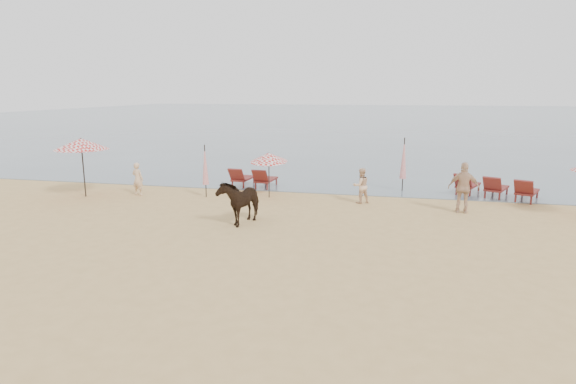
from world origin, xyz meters
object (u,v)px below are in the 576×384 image
(lounger_cluster_left, at_px, (253,178))
(umbrella_open_left_a, at_px, (81,144))
(umbrella_closed_right, at_px, (404,159))
(beachgoer_left, at_px, (138,179))
(lounger_cluster_right, at_px, (495,187))
(umbrella_closed_left, at_px, (205,165))
(cow, at_px, (240,201))
(umbrella_open_left_b, at_px, (269,157))
(beachgoer_right_a, at_px, (361,186))
(beachgoer_right_b, at_px, (464,188))

(lounger_cluster_left, height_order, umbrella_open_left_a, umbrella_open_left_a)
(umbrella_closed_right, distance_m, beachgoer_left, 12.24)
(lounger_cluster_right, relative_size, umbrella_closed_left, 1.59)
(umbrella_closed_left, height_order, cow, umbrella_closed_left)
(lounger_cluster_right, height_order, umbrella_closed_left, umbrella_closed_left)
(umbrella_open_left_b, height_order, beachgoer_right_a, umbrella_open_left_b)
(umbrella_open_left_a, relative_size, cow, 1.38)
(beachgoer_left, distance_m, beachgoer_right_a, 9.99)
(umbrella_open_left_b, distance_m, umbrella_closed_left, 2.84)
(lounger_cluster_left, xyz_separation_m, beachgoer_left, (-4.58, -2.78, 0.27))
(umbrella_closed_left, distance_m, beachgoer_right_a, 6.87)
(lounger_cluster_right, distance_m, umbrella_open_left_a, 18.34)
(umbrella_open_left_a, xyz_separation_m, beachgoer_left, (2.17, 0.79, -1.62))
(cow, height_order, beachgoer_left, cow)
(lounger_cluster_left, xyz_separation_m, umbrella_open_left_a, (-6.75, -3.58, 1.89))
(beachgoer_right_b, bearing_deg, lounger_cluster_left, -11.32)
(beachgoer_right_b, bearing_deg, umbrella_open_left_b, -0.99)
(umbrella_open_left_a, xyz_separation_m, umbrella_open_left_b, (8.09, 1.64, -0.56))
(lounger_cluster_left, relative_size, cow, 1.08)
(lounger_cluster_right, height_order, umbrella_closed_right, umbrella_closed_right)
(umbrella_open_left_b, bearing_deg, beachgoer_right_a, -18.89)
(beachgoer_left, bearing_deg, umbrella_open_left_a, 29.22)
(umbrella_closed_left, xyz_separation_m, cow, (2.83, -3.71, -0.63))
(umbrella_open_left_b, xyz_separation_m, cow, (0.06, -4.23, -1.00))
(umbrella_open_left_a, bearing_deg, umbrella_open_left_b, 6.59)
(umbrella_open_left_b, xyz_separation_m, umbrella_closed_right, (5.79, 2.65, -0.24))
(lounger_cluster_left, bearing_deg, umbrella_open_left_a, -147.52)
(beachgoer_right_b, bearing_deg, umbrella_closed_right, -52.18)
(beachgoer_right_b, bearing_deg, umbrella_closed_left, 3.55)
(beachgoer_right_a, xyz_separation_m, beachgoer_right_b, (3.99, -0.80, 0.24))
(lounger_cluster_right, distance_m, beachgoer_left, 15.97)
(beachgoer_right_a, bearing_deg, umbrella_open_left_a, -23.84)
(umbrella_closed_right, bearing_deg, umbrella_open_left_b, -155.42)
(umbrella_open_left_b, distance_m, beachgoer_right_b, 8.14)
(lounger_cluster_left, height_order, beachgoer_left, beachgoer_left)
(umbrella_open_left_a, bearing_deg, lounger_cluster_left, 23.07)
(beachgoer_right_a, bearing_deg, umbrella_closed_left, -27.78)
(beachgoer_left, bearing_deg, umbrella_open_left_b, -162.80)
(umbrella_closed_left, xyz_separation_m, beachgoer_left, (-3.15, -0.32, -0.69))
(umbrella_open_left_b, bearing_deg, umbrella_closed_left, 174.37)
(umbrella_open_left_a, height_order, beachgoer_right_a, umbrella_open_left_a)
(cow, xyz_separation_m, beachgoer_right_b, (7.98, 3.26, 0.18))
(umbrella_open_left_b, relative_size, beachgoer_right_b, 1.05)
(cow, distance_m, beachgoer_left, 6.87)
(umbrella_open_left_a, xyz_separation_m, beachgoer_right_b, (16.13, 0.66, -1.38))
(lounger_cluster_right, xyz_separation_m, beachgoer_right_b, (-1.73, -3.07, 0.50))
(beachgoer_left, relative_size, beachgoer_right_a, 1.00)
(lounger_cluster_left, xyz_separation_m, beachgoer_right_b, (9.38, -2.92, 0.51))
(umbrella_open_left_a, distance_m, umbrella_closed_right, 14.54)
(lounger_cluster_left, bearing_deg, beachgoer_right_b, -12.72)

